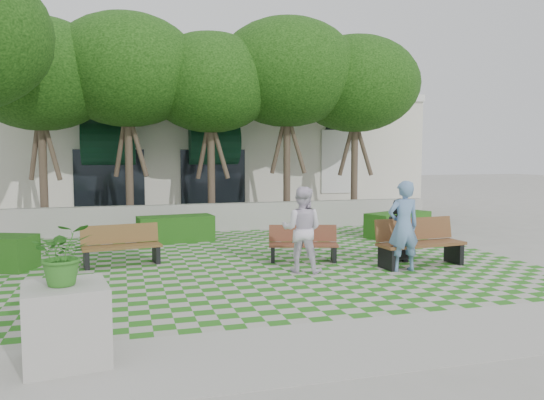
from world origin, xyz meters
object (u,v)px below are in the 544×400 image
object	(u,v)px
bench_west	(121,246)
bench_mid	(303,244)
hedge_midleft	(176,229)
planter_front	(65,307)
person_dark	(400,230)
person_white	(302,229)
bench_east	(419,243)
person_blue	(403,226)
hedge_east	(398,225)

from	to	relation	value
bench_west	bench_mid	bearing A→B (deg)	-18.63
hedge_midleft	planter_front	size ratio (longest dim) A/B	1.24
bench_west	person_dark	bearing A→B (deg)	-20.97
planter_front	bench_mid	bearing A→B (deg)	46.22
planter_front	person_white	distance (m)	5.88
bench_mid	hedge_midleft	xyz separation A→B (m)	(-2.62, 3.67, -0.03)
bench_mid	person_white	size ratio (longest dim) A/B	0.92
bench_mid	planter_front	xyz separation A→B (m)	(-4.78, -4.99, 0.29)
bench_east	bench_west	xyz separation A→B (m)	(-6.50, 1.91, -0.08)
bench_east	bench_mid	size ratio (longest dim) A/B	1.23
bench_east	person_blue	world-z (taller)	person_blue
hedge_midleft	person_white	distance (m)	5.25
hedge_east	person_blue	bearing A→B (deg)	-118.02
bench_mid	person_blue	world-z (taller)	person_blue
bench_mid	person_dark	world-z (taller)	person_dark
hedge_east	person_dark	bearing A→B (deg)	-118.71
person_dark	planter_front	bearing A→B (deg)	48.38
hedge_midleft	bench_west	bearing A→B (deg)	-117.24
hedge_midleft	person_dark	size ratio (longest dim) A/B	1.42
hedge_midleft	person_blue	world-z (taller)	person_blue
hedge_midleft	planter_front	xyz separation A→B (m)	(-2.16, -8.65, 0.32)
person_blue	person_white	world-z (taller)	person_blue
bench_east	bench_west	bearing A→B (deg)	158.51
hedge_east	planter_front	distance (m)	11.69
bench_west	hedge_midleft	size ratio (longest dim) A/B	0.85
bench_west	hedge_midleft	world-z (taller)	bench_west
bench_west	person_blue	bearing A→B (deg)	-30.16
bench_west	person_blue	distance (m)	6.32
person_white	bench_west	bearing A→B (deg)	2.38
bench_west	hedge_east	world-z (taller)	bench_west
hedge_midleft	person_blue	xyz separation A→B (m)	(4.35, -5.25, 0.61)
bench_east	person_dark	bearing A→B (deg)	105.97
hedge_east	person_white	world-z (taller)	person_white
person_blue	person_white	size ratio (longest dim) A/B	1.07
bench_mid	bench_west	world-z (taller)	bench_west
hedge_east	person_dark	distance (m)	3.85
person_dark	hedge_east	bearing A→B (deg)	-102.26
bench_west	hedge_east	bearing A→B (deg)	5.08
hedge_east	person_blue	size ratio (longest dim) A/B	1.10
bench_east	person_dark	size ratio (longest dim) A/B	1.39
person_dark	person_white	bearing A→B (deg)	25.43
hedge_midleft	person_white	xyz separation A→B (m)	(2.22, -4.73, 0.55)
person_white	hedge_midleft	bearing A→B (deg)	-36.79
hedge_midleft	bench_east	bearing A→B (deg)	-44.14
person_blue	person_white	xyz separation A→B (m)	(-2.13, 0.53, -0.06)
person_white	bench_mid	bearing A→B (deg)	-82.63
person_blue	person_dark	xyz separation A→B (m)	(0.44, 0.93, -0.23)
planter_front	hedge_midleft	bearing A→B (deg)	75.98
planter_front	person_blue	xyz separation A→B (m)	(6.51, 3.40, 0.28)
bench_mid	planter_front	bearing A→B (deg)	-117.96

